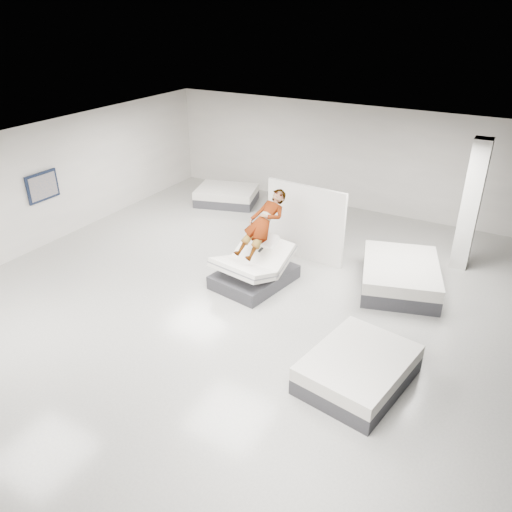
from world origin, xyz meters
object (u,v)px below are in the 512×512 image
Objects in this scene: hero_bed at (254,270)px; divider_panel at (305,223)px; person at (263,233)px; remote at (261,250)px; flat_bed_right_near at (358,369)px; flat_bed_right_far at (400,275)px; column at (471,206)px; wall_poster at (43,186)px; flat_bed_left_far at (227,195)px.

divider_panel is (0.46, 1.77, 0.62)m from hero_bed.
divider_panel is at bearing 75.59° from hero_bed.
person is 1.54m from divider_panel.
flat_bed_right_near is (3.02, -2.02, -0.68)m from remote.
hero_bed reaches higher than flat_bed_right_near.
person is 0.83× the size of flat_bed_right_near.
flat_bed_right_far is 1.17× the size of flat_bed_right_near.
flat_bed_right_far is at bearing 93.76° from flat_bed_right_near.
column reaches higher than hero_bed.
hero_bed is 1.93m from divider_panel.
remote is at bearing 146.20° from flat_bed_right_near.
remote is 6.19m from wall_poster.
person is at bearing 9.97° from wall_poster.
divider_panel is 4.82m from flat_bed_right_near.
wall_poster reaches higher than divider_panel.
person is 6.07m from wall_poster.
flat_bed_left_far is (-3.82, 2.34, -0.71)m from divider_panel.
flat_bed_left_far is 0.68× the size of column.
hero_bed is at bearing -99.63° from divider_panel.
flat_bed_right_near is (3.18, -2.41, -0.92)m from person.
flat_bed_right_far is at bearing -119.93° from column.
flat_bed_right_near is at bearing -98.39° from column.
flat_bed_right_far is 1.18× the size of flat_bed_left_far.
person is 1.92× the size of wall_poster.
hero_bed is 0.89m from person.
hero_bed is at bearing 7.18° from wall_poster.
column is at bearing 46.44° from person.
divider_panel is at bearing -31.54° from flat_bed_left_far.
flat_bed_right_near is 1.01× the size of flat_bed_left_far.
remote is at bearing -20.42° from hero_bed.
divider_panel is at bearing 84.47° from person.
flat_bed_left_far is 2.30× the size of wall_poster.
divider_panel is (0.25, 1.85, 0.02)m from remote.
flat_bed_right_near is 2.32× the size of wall_poster.
person reaches higher than hero_bed.
person is 0.48m from remote.
person is at bearing 142.89° from flat_bed_right_near.
person is at bearing 80.18° from hero_bed.
flat_bed_left_far is at bearing 153.25° from divider_panel.
column is (3.81, 3.33, 0.65)m from remote.
flat_bed_right_near is 9.06m from flat_bed_left_far.
flat_bed_right_far is at bearing 26.19° from hero_bed.
hero_bed is 0.92× the size of flat_bed_left_far.
hero_bed is 0.64m from remote.
divider_panel is at bearing 92.25° from remote.
column reaches higher than flat_bed_right_far.
flat_bed_right_near is at bearing -8.45° from wall_poster.
flat_bed_left_far is (-3.57, 4.19, -0.70)m from remote.
flat_bed_right_near is at bearing -23.98° from remote.
flat_bed_left_far is at bearing 141.67° from person.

